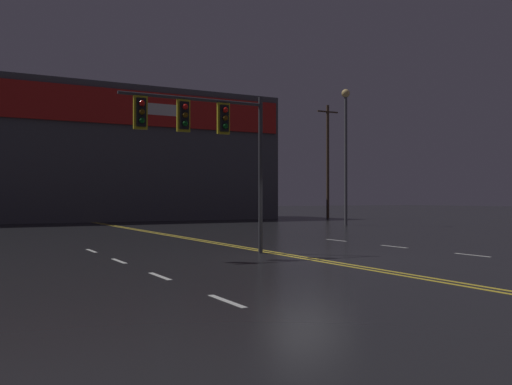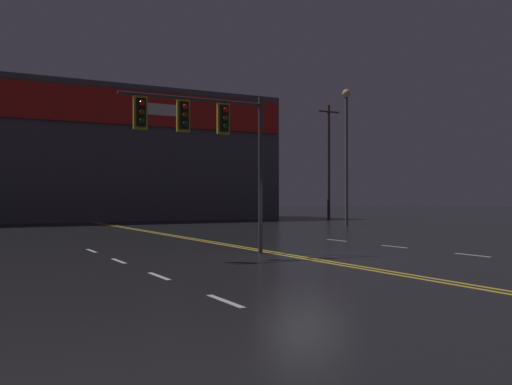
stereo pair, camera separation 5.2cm
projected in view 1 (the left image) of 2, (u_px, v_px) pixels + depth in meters
name	position (u px, v px, depth m)	size (l,w,h in m)	color
ground_plane	(305.00, 258.00, 17.14)	(200.00, 200.00, 0.00)	black
road_markings	(367.00, 261.00, 16.18)	(15.30, 60.00, 0.01)	gold
traffic_signal_median	(202.00, 127.00, 17.68)	(4.78, 0.36, 5.12)	#38383D
streetlight_median_approach	(346.00, 138.00, 37.99)	(0.56, 0.56, 9.09)	#59595E
building_backdrop	(81.00, 155.00, 46.70)	(31.75, 10.23, 10.60)	#4C4C51
utility_pole_row	(78.00, 146.00, 41.11)	(44.50, 0.26, 11.09)	#4C3828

